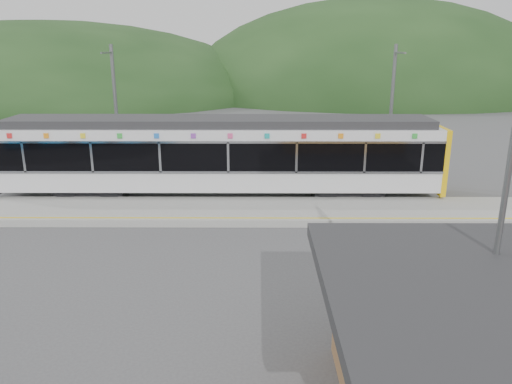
{
  "coord_description": "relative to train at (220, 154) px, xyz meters",
  "views": [
    {
      "loc": [
        0.24,
        -16.87,
        7.03
      ],
      "look_at": [
        0.16,
        1.0,
        1.69
      ],
      "focal_mm": 35.0,
      "sensor_mm": 36.0,
      "label": 1
    }
  ],
  "objects": [
    {
      "name": "catenary_mast_east",
      "position": [
        8.55,
        2.56,
        1.58
      ],
      "size": [
        0.18,
        1.8,
        7.0
      ],
      "color": "slate",
      "rests_on": "ground"
    },
    {
      "name": "lamp_post",
      "position": [
        6.56,
        -13.79,
        1.88
      ],
      "size": [
        0.36,
        1.15,
        6.64
      ],
      "rotation": [
        0.0,
        0.0,
        0.04
      ],
      "color": "slate",
      "rests_on": "ground"
    },
    {
      "name": "ground",
      "position": [
        1.55,
        -6.0,
        -2.06
      ],
      "size": [
        120.0,
        120.0,
        0.0
      ],
      "primitive_type": "plane",
      "color": "#4C4C4F",
      "rests_on": "ground"
    },
    {
      "name": "catenary_mast_west",
      "position": [
        -5.45,
        2.56,
        1.58
      ],
      "size": [
        0.18,
        1.8,
        7.0
      ],
      "color": "slate",
      "rests_on": "ground"
    },
    {
      "name": "train",
      "position": [
        0.0,
        0.0,
        0.0
      ],
      "size": [
        20.44,
        3.01,
        3.74
      ],
      "color": "black",
      "rests_on": "ground"
    },
    {
      "name": "yellow_line",
      "position": [
        1.55,
        -4.0,
        -1.76
      ],
      "size": [
        26.0,
        0.1,
        0.01
      ],
      "primitive_type": "cube",
      "color": "yellow",
      "rests_on": "platform"
    },
    {
      "name": "hills",
      "position": [
        7.74,
        -0.71,
        -2.06
      ],
      "size": [
        146.0,
        149.0,
        26.0
      ],
      "color": "#1E3D19",
      "rests_on": "ground"
    },
    {
      "name": "platform",
      "position": [
        1.55,
        -2.7,
        -1.91
      ],
      "size": [
        26.0,
        3.2,
        0.3
      ],
      "primitive_type": "cube",
      "color": "#9E9E99",
      "rests_on": "ground"
    }
  ]
}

